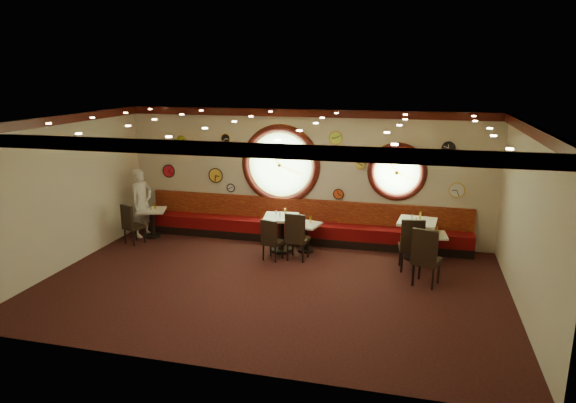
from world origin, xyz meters
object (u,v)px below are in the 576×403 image
object	(u,v)px
condiment_a_pepper	(151,208)
waiter	(142,203)
chair_a	(131,222)
chair_c	(296,234)
table_b	(281,229)
condiment_a_bottle	(155,206)
condiment_c_salt	(303,221)
condiment_d_pepper	(416,220)
condiment_d_salt	(412,217)
chair_d	(412,241)
condiment_c_pepper	(305,222)
table_d	(416,235)
table_e	(431,245)
condiment_a_salt	(149,206)
chair_b	(271,237)
condiment_c_bottle	(310,219)
chair_e	(426,254)
condiment_b_salt	(276,213)
condiment_e_salt	(430,231)
condiment_e_pepper	(435,233)
table_c	(306,234)
condiment_d_bottle	(420,215)
condiment_b_pepper	(280,214)
condiment_b_bottle	(285,212)
table_a	(152,220)
condiment_e_bottle	(437,230)

from	to	relation	value
condiment_a_pepper	waiter	xyz separation A→B (m)	(-0.28, 0.08, 0.09)
chair_a	chair_c	xyz separation A→B (m)	(4.12, -0.11, 0.06)
table_b	condiment_a_bottle	size ratio (longest dim) A/B	5.85
waiter	condiment_c_salt	bearing A→B (deg)	-74.18
table_b	condiment_d_pepper	distance (m)	3.04
condiment_d_salt	condiment_a_pepper	bearing A→B (deg)	-178.58
chair_d	condiment_a_bottle	xyz separation A→B (m)	(-6.30, 0.84, 0.14)
table_b	condiment_c_pepper	xyz separation A→B (m)	(0.52, 0.13, 0.18)
table_d	table_e	xyz separation A→B (m)	(0.32, -0.22, -0.13)
condiment_a_salt	chair_b	bearing A→B (deg)	-15.72
chair_b	condiment_c_bottle	xyz separation A→B (m)	(0.70, 0.86, 0.21)
chair_e	condiment_b_salt	xyz separation A→B (m)	(-3.35, 1.33, 0.22)
condiment_e_salt	condiment_e_pepper	bearing A→B (deg)	-27.76
chair_d	waiter	world-z (taller)	waiter
table_b	condiment_a_salt	distance (m)	3.56
table_c	condiment_d_pepper	xyz separation A→B (m)	(2.46, 0.03, 0.51)
table_b	condiment_a_pepper	distance (m)	3.43
chair_b	condiment_d_bottle	size ratio (longest dim) A/B	3.40
table_c	condiment_c_bottle	size ratio (longest dim) A/B	4.21
table_c	chair_d	size ratio (longest dim) A/B	1.03
condiment_b_pepper	condiment_d_salt	bearing A→B (deg)	7.11
condiment_a_bottle	condiment_b_bottle	distance (m)	3.44
condiment_c_pepper	condiment_d_bottle	distance (m)	2.59
table_e	chair_d	xyz separation A→B (m)	(-0.42, -0.58, 0.23)
chair_d	chair_e	xyz separation A→B (m)	(0.27, -0.74, 0.02)
table_e	condiment_c_salt	world-z (taller)	condiment_c_salt
condiment_e_pepper	table_a	bearing A→B (deg)	177.97
chair_a	chair_d	bearing A→B (deg)	20.75
chair_a	condiment_e_bottle	xyz separation A→B (m)	(7.08, 0.51, 0.19)
condiment_e_salt	condiment_c_bottle	bearing A→B (deg)	176.41
chair_b	chair_d	bearing A→B (deg)	17.55
chair_b	condiment_b_salt	bearing A→B (deg)	111.38
table_d	condiment_e_bottle	xyz separation A→B (m)	(0.42, -0.16, 0.19)
chair_e	condiment_b_salt	size ratio (longest dim) A/B	7.48
condiment_d_salt	chair_c	bearing A→B (deg)	-160.77
table_b	waiter	bearing A→B (deg)	175.71
condiment_a_salt	condiment_e_bottle	distance (m)	6.98
condiment_b_salt	condiment_e_pepper	xyz separation A→B (m)	(3.54, -0.06, -0.18)
table_a	condiment_c_bottle	world-z (taller)	condiment_c_bottle
condiment_d_bottle	condiment_d_pepper	bearing A→B (deg)	-107.91
condiment_b_bottle	waiter	xyz separation A→B (m)	(-3.76, 0.15, -0.06)
condiment_e_bottle	condiment_e_pepper	bearing A→B (deg)	-111.91
chair_a	condiment_a_salt	xyz separation A→B (m)	(0.10, 0.74, 0.20)
condiment_c_pepper	condiment_e_bottle	bearing A→B (deg)	-0.20
table_c	chair_d	distance (m)	2.49
table_d	condiment_a_salt	xyz separation A→B (m)	(-6.56, 0.07, 0.21)
chair_a	condiment_c_bottle	distance (m)	4.32
condiment_a_bottle	condiment_e_bottle	xyz separation A→B (m)	(6.81, -0.20, -0.04)
condiment_e_bottle	chair_e	bearing A→B (deg)	-99.75
table_d	table_a	bearing A→B (deg)	-179.73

